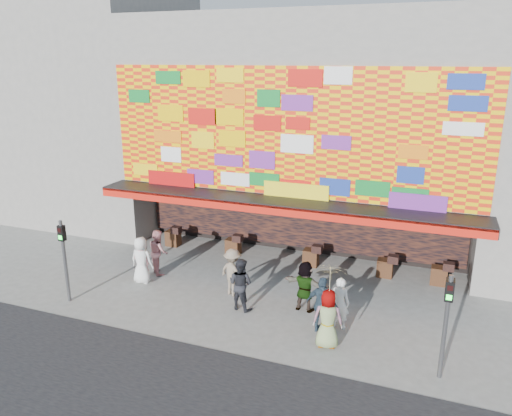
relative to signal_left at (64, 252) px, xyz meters
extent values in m
plane|color=slate|center=(6.20, 1.50, -1.86)|extent=(90.00, 90.00, 0.00)
cube|color=gray|center=(6.20, 9.50, 4.64)|extent=(15.00, 8.00, 7.00)
cube|color=black|center=(6.20, 10.50, -0.36)|extent=(15.00, 6.00, 3.00)
cube|color=gray|center=(-1.10, 6.50, -0.36)|extent=(0.40, 2.00, 3.00)
cube|color=gray|center=(13.50, 6.50, -0.36)|extent=(0.40, 2.00, 3.00)
cube|color=black|center=(6.20, 4.90, 1.14)|extent=(15.20, 1.60, 0.12)
cube|color=red|center=(6.20, 4.12, 0.99)|extent=(15.20, 0.04, 0.35)
cube|color=#F4B800|center=(6.20, 5.46, 3.69)|extent=(14.80, 0.08, 4.90)
cube|color=black|center=(6.20, 7.35, -0.31)|extent=(14.00, 0.25, 2.50)
cube|color=gray|center=(-6.80, 9.50, 4.14)|extent=(11.00, 8.00, 12.00)
cylinder|color=#59595B|center=(0.00, 0.00, -0.36)|extent=(0.12, 0.12, 3.00)
cube|color=black|center=(0.00, 0.00, 0.69)|extent=(0.22, 0.18, 0.55)
cube|color=black|center=(0.00, -0.09, 0.82)|extent=(0.14, 0.02, 0.14)
cube|color=#19E533|center=(0.00, -0.09, 0.56)|extent=(0.14, 0.02, 0.14)
cylinder|color=#59595B|center=(12.40, 0.00, -0.36)|extent=(0.12, 0.12, 3.00)
cube|color=black|center=(12.40, 0.00, 0.69)|extent=(0.22, 0.18, 0.55)
cube|color=black|center=(12.40, -0.09, 0.82)|extent=(0.14, 0.02, 0.14)
cube|color=#19E533|center=(12.40, -0.09, 0.56)|extent=(0.14, 0.02, 0.14)
imported|color=silver|center=(1.59, 2.23, -0.95)|extent=(0.90, 0.59, 1.82)
imported|color=#D58A8E|center=(1.58, 2.23, -1.09)|extent=(0.63, 0.49, 1.53)
imported|color=black|center=(5.90, 1.65, -0.94)|extent=(1.01, 0.86, 1.84)
imported|color=#7C6D5A|center=(5.24, 2.52, -0.98)|extent=(1.30, 1.05, 1.76)
imported|color=#2C3E4E|center=(8.87, 1.13, -0.93)|extent=(1.16, 0.69, 1.85)
imported|color=gray|center=(7.98, 2.33, -0.98)|extent=(1.69, 0.74, 1.77)
imported|color=gray|center=(9.21, 0.39, -0.95)|extent=(0.98, 0.73, 1.82)
imported|color=white|center=(9.31, 1.61, -1.00)|extent=(0.64, 0.44, 1.72)
imported|color=#D3888B|center=(1.72, 3.23, -0.96)|extent=(1.11, 1.10, 1.81)
imported|color=beige|center=(9.21, 0.39, 0.28)|extent=(1.16, 1.17, 0.89)
cylinder|color=#4C3326|center=(9.21, 0.39, -0.61)|extent=(0.02, 0.02, 1.00)
camera|label=1|loc=(11.89, -12.59, 6.42)|focal=35.00mm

